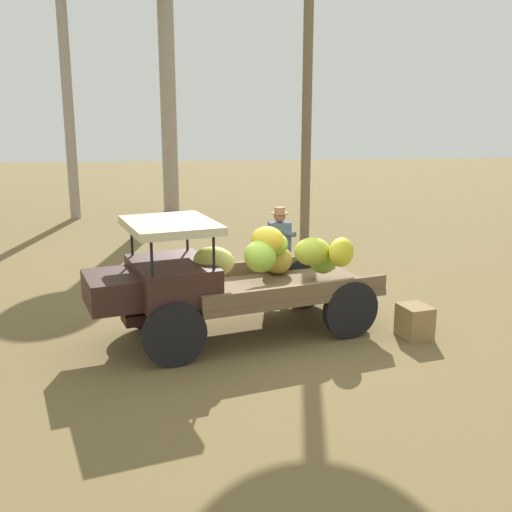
% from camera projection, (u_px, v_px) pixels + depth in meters
% --- Properties ---
extents(ground_plane, '(60.00, 60.00, 0.00)m').
position_uv_depth(ground_plane, '(252.00, 330.00, 10.10)').
color(ground_plane, brown).
extents(truck, '(4.66, 2.76, 1.89)m').
position_uv_depth(truck, '(227.00, 278.00, 9.64)').
color(truck, '#351E1A').
rests_on(truck, ground).
extents(farmer, '(0.52, 0.48, 1.68)m').
position_uv_depth(farmer, '(279.00, 245.00, 11.77)').
color(farmer, '#8E7052').
rests_on(farmer, ground).
extents(wooden_crate, '(0.53, 0.59, 0.51)m').
position_uv_depth(wooden_crate, '(415.00, 321.00, 9.73)').
color(wooden_crate, olive).
rests_on(wooden_crate, ground).
extents(loose_banana_bunch, '(0.64, 0.52, 0.34)m').
position_uv_depth(loose_banana_bunch, '(255.00, 284.00, 12.04)').
color(loose_banana_bunch, gold).
rests_on(loose_banana_bunch, ground).
extents(forest_tree_4, '(1.85, 1.85, 8.40)m').
position_uv_depth(forest_tree_4, '(165.00, 3.00, 19.55)').
color(forest_tree_4, gray).
rests_on(forest_tree_4, ground).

